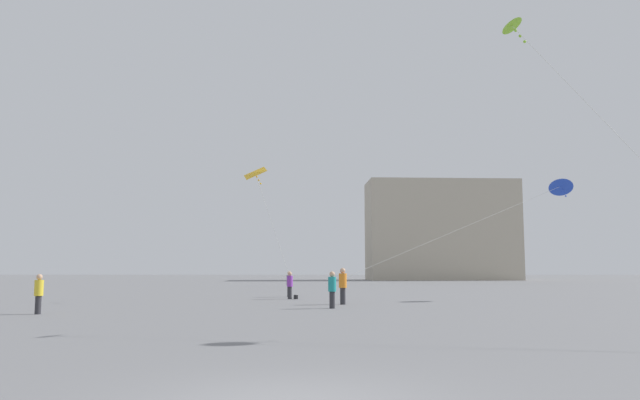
# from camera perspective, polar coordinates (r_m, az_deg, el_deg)

# --- Properties ---
(person_in_purple) EXTENTS (0.35, 0.35, 1.60)m
(person_in_purple) POSITION_cam_1_polar(r_m,az_deg,el_deg) (36.85, -2.80, -7.75)
(person_in_purple) COLOR #2D2D33
(person_in_purple) RESTS_ON ground_plane
(person_in_orange) EXTENTS (0.40, 0.40, 1.83)m
(person_in_orange) POSITION_cam_1_polar(r_m,az_deg,el_deg) (31.52, 2.11, -7.78)
(person_in_orange) COLOR #2D2D33
(person_in_orange) RESTS_ON ground_plane
(person_in_yellow) EXTENTS (0.35, 0.35, 1.59)m
(person_in_yellow) POSITION_cam_1_polar(r_m,az_deg,el_deg) (27.43, -24.50, -7.74)
(person_in_yellow) COLOR #2D2D33
(person_in_yellow) RESTS_ON ground_plane
(person_in_teal) EXTENTS (0.37, 0.37, 1.68)m
(person_in_teal) POSITION_cam_1_polar(r_m,az_deg,el_deg) (28.49, 1.13, -8.12)
(person_in_teal) COLOR #2D2D33
(person_in_teal) RESTS_ON ground_plane
(person_in_grey) EXTENTS (0.35, 0.35, 1.62)m
(person_in_grey) POSITION_cam_1_polar(r_m,az_deg,el_deg) (39.52, -2.85, -7.63)
(person_in_grey) COLOR #2D2D33
(person_in_grey) RESTS_ON ground_plane
(kite_cobalt_diamond) EXTENTS (13.84, 5.80, 5.86)m
(kite_cobalt_diamond) POSITION_cam_1_polar(r_m,az_deg,el_deg) (39.23, 21.23, 1.15)
(kite_cobalt_diamond) COLOR blue
(kite_amber_delta) EXTENTS (2.79, 2.85, 6.28)m
(kite_amber_delta) POSITION_cam_1_polar(r_m,az_deg,el_deg) (35.50, -5.99, 2.41)
(kite_amber_delta) COLOR yellow
(kite_lime_diamond) EXTENTS (4.17, 6.85, 9.10)m
(kite_lime_diamond) POSITION_cam_1_polar(r_m,az_deg,el_deg) (22.81, 17.58, 14.75)
(kite_lime_diamond) COLOR #8CD12D
(building_left_hall) EXTENTS (22.66, 10.00, 14.81)m
(building_left_hall) POSITION_cam_1_polar(r_m,az_deg,el_deg) (95.00, 11.11, -2.77)
(building_left_hall) COLOR #B2A893
(building_left_hall) RESTS_ON ground_plane
(handbag_beside_flyer) EXTENTS (0.27, 0.35, 0.24)m
(handbag_beside_flyer) POSITION_cam_1_polar(r_m,az_deg,el_deg) (36.96, -2.25, -8.93)
(handbag_beside_flyer) COLOR black
(handbag_beside_flyer) RESTS_ON ground_plane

